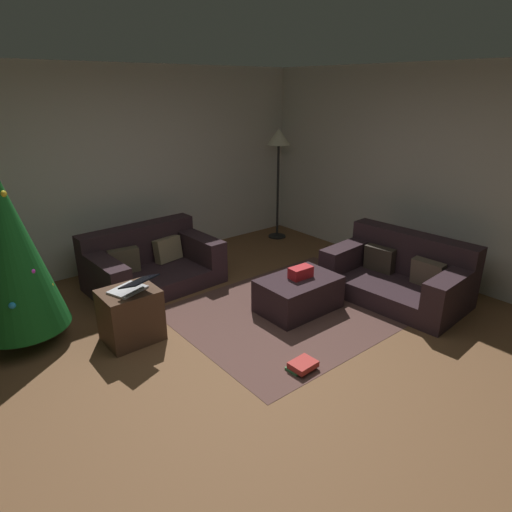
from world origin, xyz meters
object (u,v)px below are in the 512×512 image
(ottoman, at_px, (298,294))
(laptop, at_px, (132,287))
(gift_box, at_px, (301,272))
(couch_left, at_px, (150,263))
(side_table, at_px, (131,315))
(christmas_tree, at_px, (9,250))
(tv_remote, at_px, (306,274))
(book_stack, at_px, (302,365))
(couch_right, at_px, (400,274))
(corner_lamp, at_px, (279,146))

(ottoman, xyz_separation_m, laptop, (-1.67, 0.52, 0.39))
(gift_box, bearing_deg, ottoman, -164.50)
(couch_left, distance_m, ottoman, 1.92)
(side_table, bearing_deg, christmas_tree, 144.31)
(tv_remote, height_order, book_stack, tv_remote)
(gift_box, relative_size, book_stack, 1.00)
(book_stack, bearing_deg, christmas_tree, 131.21)
(christmas_tree, relative_size, book_stack, 7.06)
(couch_right, relative_size, laptop, 3.30)
(tv_remote, bearing_deg, corner_lamp, 54.66)
(gift_box, distance_m, book_stack, 1.22)
(laptop, xyz_separation_m, corner_lamp, (3.17, 1.51, 0.89))
(gift_box, bearing_deg, tv_remote, 7.92)
(christmas_tree, height_order, side_table, christmas_tree)
(corner_lamp, bearing_deg, gift_box, -125.95)
(side_table, relative_size, book_stack, 2.02)
(couch_right, height_order, book_stack, couch_right)
(couch_left, height_order, book_stack, couch_left)
(couch_left, relative_size, christmas_tree, 0.85)
(christmas_tree, bearing_deg, couch_left, 17.78)
(couch_right, bearing_deg, tv_remote, 58.45)
(couch_left, relative_size, side_table, 2.97)
(gift_box, bearing_deg, laptop, 163.26)
(couch_left, distance_m, corner_lamp, 2.75)
(book_stack, bearing_deg, ottoman, 47.66)
(couch_left, height_order, couch_right, couch_right)
(gift_box, bearing_deg, couch_right, -24.84)
(christmas_tree, bearing_deg, corner_lamp, 12.17)
(christmas_tree, distance_m, laptop, 1.12)
(gift_box, bearing_deg, christmas_tree, 155.53)
(book_stack, bearing_deg, couch_left, 94.33)
(gift_box, height_order, laptop, laptop)
(couch_right, height_order, christmas_tree, christmas_tree)
(side_table, distance_m, book_stack, 1.71)
(couch_right, bearing_deg, gift_box, 60.94)
(gift_box, relative_size, laptop, 0.53)
(ottoman, height_order, side_table, side_table)
(ottoman, xyz_separation_m, side_table, (-1.69, 0.58, 0.08))
(christmas_tree, xyz_separation_m, corner_lamp, (4.01, 0.86, 0.51))
(tv_remote, bearing_deg, laptop, 163.49)
(couch_left, relative_size, couch_right, 0.97)
(couch_left, height_order, tv_remote, couch_left)
(laptop, bearing_deg, corner_lamp, 25.44)
(gift_box, height_order, book_stack, gift_box)
(laptop, distance_m, corner_lamp, 3.62)
(couch_left, height_order, gift_box, couch_left)
(christmas_tree, distance_m, book_stack, 2.81)
(couch_left, bearing_deg, book_stack, 92.02)
(couch_right, relative_size, side_table, 3.06)
(couch_right, xyz_separation_m, tv_remote, (-1.03, 0.53, 0.11))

